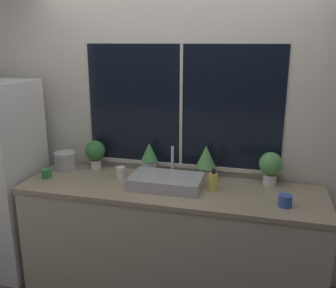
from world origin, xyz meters
name	(u,v)px	position (x,y,z in m)	size (l,w,h in m)	color
wall_back	(182,121)	(0.00, 0.73, 1.35)	(8.00, 0.09, 2.70)	silver
wall_left	(17,99)	(-2.18, 1.50, 1.35)	(0.06, 7.00, 2.70)	silver
counter	(170,239)	(0.00, 0.33, 0.45)	(2.36, 0.69, 0.91)	#B2A893
sink	(166,181)	(-0.03, 0.34, 0.95)	(0.56, 0.39, 0.28)	#ADADB2
potted_plant_far_left	(95,152)	(-0.75, 0.59, 1.06)	(0.18, 0.18, 0.26)	white
potted_plant_center_left	(149,157)	(-0.25, 0.59, 1.06)	(0.14, 0.14, 0.27)	white
potted_plant_center_right	(206,160)	(0.24, 0.59, 1.07)	(0.16, 0.16, 0.28)	white
potted_plant_far_right	(271,166)	(0.75, 0.59, 1.07)	(0.18, 0.18, 0.27)	white
soap_bottle	(213,181)	(0.33, 0.36, 0.98)	(0.07, 0.07, 0.17)	#DBD14C
mug_green	(47,173)	(-1.05, 0.28, 0.95)	(0.08, 0.08, 0.08)	#38844C
mug_blue	(285,201)	(0.85, 0.20, 0.95)	(0.09, 0.09, 0.08)	#3351AD
mug_white	(121,173)	(-0.44, 0.42, 0.96)	(0.08, 0.08, 0.10)	white
kettle	(65,160)	(-1.01, 0.51, 0.99)	(0.19, 0.19, 0.17)	#B2B2B7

